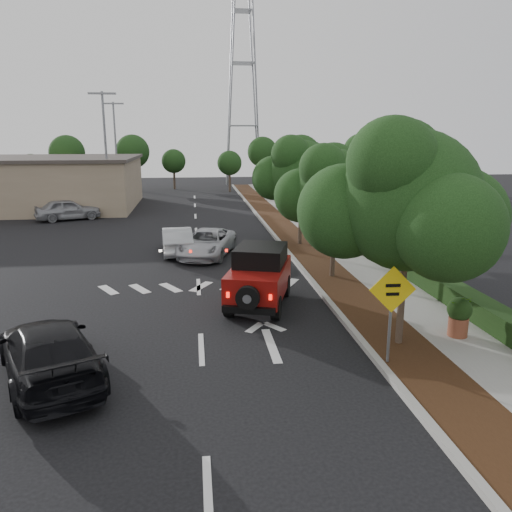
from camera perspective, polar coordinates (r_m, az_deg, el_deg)
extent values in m
plane|color=black|center=(14.40, -6.26, -10.51)|extent=(120.00, 120.00, 0.00)
cube|color=#9E9B93|center=(26.23, 3.34, 0.83)|extent=(0.20, 70.00, 0.15)
cube|color=black|center=(26.43, 5.47, 0.86)|extent=(1.80, 70.00, 0.12)
cube|color=gray|center=(26.91, 9.42, 0.96)|extent=(2.00, 70.00, 0.12)
cube|color=black|center=(27.27, 12.27, 1.73)|extent=(0.80, 70.00, 0.80)
cylinder|color=black|center=(18.96, -1.30, -3.15)|extent=(0.51, 0.85, 0.80)
cylinder|color=black|center=(18.72, 3.39, -3.39)|extent=(0.51, 0.85, 0.80)
cylinder|color=black|center=(16.63, -3.04, -5.60)|extent=(0.51, 0.85, 0.80)
cylinder|color=black|center=(16.36, 2.30, -5.92)|extent=(0.51, 0.85, 0.80)
cube|color=maroon|center=(17.48, 0.37, -2.72)|extent=(2.82, 4.06, 1.00)
cube|color=black|center=(17.56, 0.54, 0.11)|extent=(2.19, 2.44, 0.64)
cube|color=maroon|center=(18.84, 1.11, -1.77)|extent=(1.82, 1.46, 0.82)
cube|color=black|center=(15.82, -0.85, -6.22)|extent=(1.68, 0.68, 0.22)
cylinder|color=black|center=(15.54, -0.95, -4.83)|extent=(0.79, 0.44, 0.76)
cube|color=#FF190C|center=(15.87, -3.24, -4.46)|extent=(0.11, 0.07, 0.18)
cube|color=#FF190C|center=(15.62, 1.66, -4.74)|extent=(0.11, 0.07, 0.18)
imported|color=#B0B2B9|center=(24.94, -5.63, 1.49)|extent=(3.46, 5.16, 1.31)
imported|color=black|center=(13.40, -22.64, -10.03)|extent=(3.89, 5.42, 1.46)
imported|color=#ACAFB4|center=(25.72, -9.03, 1.80)|extent=(1.77, 4.23, 1.36)
imported|color=#94969B|center=(37.98, -20.70, 5.00)|extent=(4.78, 3.34, 1.51)
cylinder|color=slate|center=(13.27, 15.09, -6.93)|extent=(0.08, 0.08, 2.36)
cube|color=yellow|center=(12.99, 15.35, -3.72)|extent=(1.21, 0.09, 1.21)
cube|color=black|center=(12.94, 15.41, -3.28)|extent=(0.38, 0.03, 0.08)
cube|color=black|center=(13.00, 15.35, -4.23)|extent=(0.34, 0.03, 0.08)
cylinder|color=brown|center=(15.93, 22.07, -7.48)|extent=(0.63, 0.63, 0.57)
sphere|color=black|center=(15.75, 22.25, -5.65)|extent=(0.71, 0.71, 0.71)
imported|color=black|center=(15.73, 22.27, -5.37)|extent=(0.66, 0.59, 0.67)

